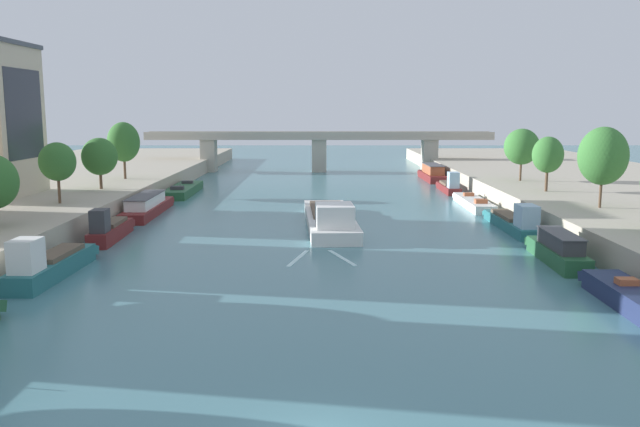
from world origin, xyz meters
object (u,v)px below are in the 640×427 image
Objects in this scene: tree_left_past_mid at (59,162)px; bridge_far at (321,146)px; moored_boat_left_midway at (52,264)px; tree_left_second at (102,157)px; tree_right_nearest at (605,156)px; moored_boat_left_downstream at (149,206)px; barge_midriver at (332,218)px; moored_boat_right_midway at (516,221)px; tree_right_far at (524,147)px; moored_boat_right_lone at (451,186)px; moored_boat_right_second at (434,173)px; moored_boat_right_end at (560,250)px; tree_right_midway at (550,155)px; moored_boat_left_near at (112,229)px; moored_boat_left_upstream at (185,190)px; tree_left_by_lamp at (125,142)px.

bridge_far is (26.57, 61.23, -1.78)m from tree_left_past_mid.
tree_left_second is (-7.02, 32.73, 5.39)m from moored_boat_left_midway.
moored_boat_left_midway is 1.54× the size of tree_right_nearest.
tree_left_second reaches higher than moored_boat_left_downstream.
bridge_far is at bearing 76.69° from moored_boat_left_midway.
barge_midriver reaches higher than moored_boat_right_midway.
moored_boat_right_midway is 2.05× the size of tree_right_far.
barge_midriver is 2.01× the size of moored_boat_right_lone.
tree_left_past_mid is at bearing -135.34° from moored_boat_right_second.
bridge_far reaches higher than moored_boat_left_midway.
moored_boat_right_end is at bearing -76.14° from bridge_far.
moored_boat_right_second is 25.33m from bridge_far.
moored_boat_right_second is 2.21× the size of tree_right_midway.
tree_left_past_mid is (-6.73, -8.38, 5.79)m from moored_boat_left_downstream.
moored_boat_right_midway is (39.54, -10.01, -0.09)m from moored_boat_left_downstream.
moored_boat_left_midway is 33.91m from tree_left_second.
moored_boat_left_midway is at bearing -70.60° from tree_left_past_mid.
moored_boat_right_second is 2.03× the size of tree_right_far.
moored_boat_left_near is 0.64× the size of moored_boat_left_downstream.
tree_left_past_mid is 0.89× the size of tree_right_far.
moored_boat_left_near is at bearing -175.62° from tree_right_nearest.
moored_boat_left_midway is at bearing -138.04° from tree_right_far.
moored_boat_right_second is (38.98, 18.59, 0.54)m from moored_boat_left_upstream.
barge_midriver is 1.83× the size of moored_boat_left_midway.
moored_boat_left_downstream is at bearing -164.61° from tree_right_far.
moored_boat_left_midway reaches higher than moored_boat_left_downstream.
tree_right_far is (46.54, 41.84, 6.06)m from moored_boat_left_midway.
tree_left_past_mid reaches higher than bridge_far.
tree_left_second is 11.72m from tree_left_by_lamp.
moored_boat_left_upstream is (0.36, 18.56, -0.39)m from moored_boat_left_downstream.
tree_left_by_lamp reaches higher than barge_midriver.
tree_left_past_mid is at bearing -128.77° from moored_boat_left_downstream.
tree_left_past_mid is (-46.07, -45.53, 5.63)m from moored_boat_right_second.
tree_left_by_lamp is (-7.40, -3.07, 6.99)m from moored_boat_left_upstream.
bridge_far is at bearing 107.40° from moored_boat_right_midway.
bridge_far is at bearing 117.54° from tree_right_midway.
moored_boat_right_second is at bearing 53.31° from moored_boat_left_near.
tree_right_far reaches higher than tree_left_second.
moored_boat_right_lone is (39.02, 20.63, -0.08)m from moored_boat_left_downstream.
moored_boat_left_downstream is 1.45× the size of moored_boat_right_lone.
tree_right_midway is (46.16, 16.56, 5.80)m from moored_boat_left_near.
barge_midriver is 21.60m from moored_boat_left_near.
tree_right_midway is (53.35, 9.89, 0.02)m from tree_left_past_mid.
tree_left_by_lamp is at bearing 177.31° from tree_right_far.
moored_boat_left_downstream is at bearing 90.99° from moored_boat_left_midway.
tree_right_far is (46.68, -5.61, 6.50)m from moored_boat_left_upstream.
moored_boat_left_downstream is 18.57m from moored_boat_left_upstream.
moored_boat_left_downstream is at bearing 51.23° from tree_left_past_mid.
tree_left_by_lamp is at bearing 153.70° from tree_right_nearest.
tree_right_nearest is 24.41m from tree_right_far.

